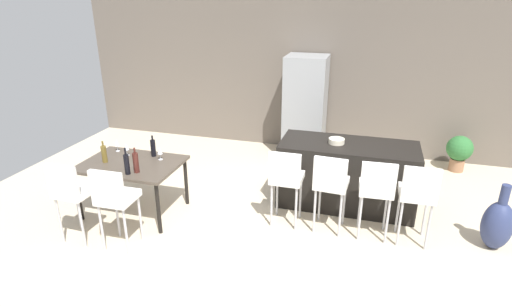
# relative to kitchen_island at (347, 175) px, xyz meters

# --- Properties ---
(ground_plane) EXTENTS (10.00, 10.00, 0.00)m
(ground_plane) POSITION_rel_kitchen_island_xyz_m (-0.42, -0.70, -0.46)
(ground_plane) COLOR beige
(back_wall) EXTENTS (10.00, 0.12, 2.90)m
(back_wall) POSITION_rel_kitchen_island_xyz_m (-0.42, 2.17, 0.99)
(back_wall) COLOR #665B51
(back_wall) RESTS_ON ground_plane
(kitchen_island) EXTENTS (1.88, 0.82, 0.92)m
(kitchen_island) POSITION_rel_kitchen_island_xyz_m (0.00, 0.00, 0.00)
(kitchen_island) COLOR black
(kitchen_island) RESTS_ON ground_plane
(bar_chair_left) EXTENTS (0.40, 0.40, 1.05)m
(bar_chair_left) POSITION_rel_kitchen_island_xyz_m (-0.71, -0.79, 0.24)
(bar_chair_left) COLOR white
(bar_chair_left) RESTS_ON ground_plane
(bar_chair_middle) EXTENTS (0.42, 0.42, 1.05)m
(bar_chair_middle) POSITION_rel_kitchen_island_xyz_m (-0.15, -0.79, 0.24)
(bar_chair_middle) COLOR white
(bar_chair_middle) RESTS_ON ground_plane
(bar_chair_right) EXTENTS (0.42, 0.42, 1.05)m
(bar_chair_right) POSITION_rel_kitchen_island_xyz_m (0.40, -0.79, 0.24)
(bar_chair_right) COLOR white
(bar_chair_right) RESTS_ON ground_plane
(bar_chair_far) EXTENTS (0.41, 0.41, 1.05)m
(bar_chair_far) POSITION_rel_kitchen_island_xyz_m (0.86, -0.79, 0.24)
(bar_chair_far) COLOR white
(bar_chair_far) RESTS_ON ground_plane
(dining_table) EXTENTS (1.30, 0.92, 0.74)m
(dining_table) POSITION_rel_kitchen_island_xyz_m (-2.78, -1.04, 0.21)
(dining_table) COLOR #4C4238
(dining_table) RESTS_ON ground_plane
(dining_chair_near) EXTENTS (0.41, 0.41, 1.05)m
(dining_chair_near) POSITION_rel_kitchen_island_xyz_m (-3.07, -1.86, 0.24)
(dining_chair_near) COLOR white
(dining_chair_near) RESTS_ON ground_plane
(dining_chair_far) EXTENTS (0.41, 0.41, 1.05)m
(dining_chair_far) POSITION_rel_kitchen_island_xyz_m (-2.48, -1.86, 0.24)
(dining_chair_far) COLOR white
(dining_chair_far) RESTS_ON ground_plane
(wine_bottle_end) EXTENTS (0.07, 0.07, 0.30)m
(wine_bottle_end) POSITION_rel_kitchen_island_xyz_m (-3.12, -1.12, 0.40)
(wine_bottle_end) COLOR brown
(wine_bottle_end) RESTS_ON dining_table
(wine_bottle_near) EXTENTS (0.07, 0.07, 0.30)m
(wine_bottle_near) POSITION_rel_kitchen_island_xyz_m (-2.60, -0.75, 0.40)
(wine_bottle_near) COLOR black
(wine_bottle_near) RESTS_ON dining_table
(wine_bottle_right) EXTENTS (0.07, 0.07, 0.33)m
(wine_bottle_right) POSITION_rel_kitchen_island_xyz_m (-2.53, -1.29, 0.42)
(wine_bottle_right) COLOR #471E19
(wine_bottle_right) RESTS_ON dining_table
(wine_bottle_far) EXTENTS (0.07, 0.07, 0.35)m
(wine_bottle_far) POSITION_rel_kitchen_island_xyz_m (-2.61, -1.37, 0.42)
(wine_bottle_far) COLOR black
(wine_bottle_far) RESTS_ON dining_table
(wine_glass_left) EXTENTS (0.07, 0.07, 0.17)m
(wine_glass_left) POSITION_rel_kitchen_island_xyz_m (-2.45, -0.83, 0.40)
(wine_glass_left) COLOR silver
(wine_glass_left) RESTS_ON dining_table
(wine_glass_middle) EXTENTS (0.07, 0.07, 0.17)m
(wine_glass_middle) POSITION_rel_kitchen_island_xyz_m (-3.19, -0.72, 0.40)
(wine_glass_middle) COLOR silver
(wine_glass_middle) RESTS_ON dining_table
(wine_glass_corner) EXTENTS (0.07, 0.07, 0.17)m
(wine_glass_corner) POSITION_rel_kitchen_island_xyz_m (-2.97, -0.82, 0.40)
(wine_glass_corner) COLOR silver
(wine_glass_corner) RESTS_ON dining_table
(refrigerator) EXTENTS (0.72, 0.68, 1.84)m
(refrigerator) POSITION_rel_kitchen_island_xyz_m (-0.91, 1.73, 0.46)
(refrigerator) COLOR #939699
(refrigerator) RESTS_ON ground_plane
(fruit_bowl) EXTENTS (0.22, 0.22, 0.07)m
(fruit_bowl) POSITION_rel_kitchen_island_xyz_m (-0.17, -0.01, 0.50)
(fruit_bowl) COLOR beige
(fruit_bowl) RESTS_ON kitchen_island
(floor_vase) EXTENTS (0.35, 0.35, 0.83)m
(floor_vase) POSITION_rel_kitchen_island_xyz_m (1.81, -0.61, -0.14)
(floor_vase) COLOR navy
(floor_vase) RESTS_ON ground_plane
(potted_plant) EXTENTS (0.42, 0.42, 0.62)m
(potted_plant) POSITION_rel_kitchen_island_xyz_m (1.74, 1.72, -0.09)
(potted_plant) COLOR #996B4C
(potted_plant) RESTS_ON ground_plane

